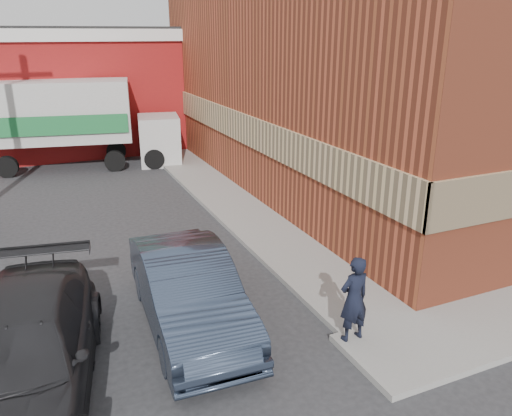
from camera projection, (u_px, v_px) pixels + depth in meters
name	position (u px, v px, depth m)	size (l,w,h in m)	color
ground	(352.00, 334.00, 9.36)	(90.00, 90.00, 0.00)	#28282B
brick_building	(413.00, 51.00, 18.80)	(14.25, 18.25, 9.36)	#A6452A
sidewalk_west	(219.00, 194.00, 17.33)	(1.80, 18.00, 0.12)	gray
warehouse	(6.00, 90.00, 23.39)	(16.30, 8.30, 5.60)	maroon
man	(354.00, 299.00, 8.76)	(0.59, 0.38, 1.61)	black
sedan	(189.00, 291.00, 9.39)	(1.59, 4.56, 1.50)	#2D384B
suv_b	(18.00, 359.00, 7.39)	(2.18, 5.36, 1.55)	#252528
box_truck	(78.00, 118.00, 20.28)	(7.47, 3.40, 3.56)	beige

